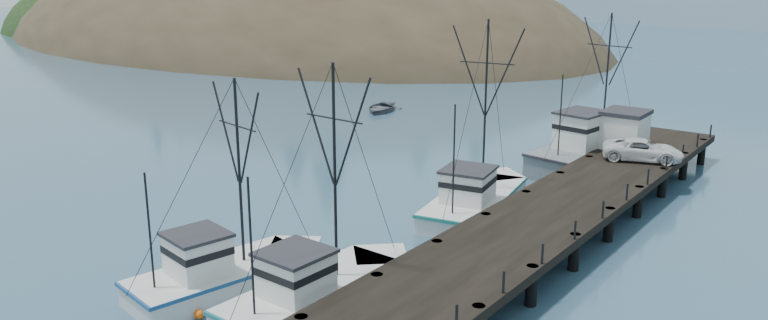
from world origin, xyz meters
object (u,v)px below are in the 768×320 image
Objects in this scene: pier_shed at (625,129)px; motorboat at (381,111)px; trawler_near at (321,291)px; trawler_mid at (227,273)px; pickup_truck at (643,150)px; work_vessel at (592,151)px; pier at (566,204)px; trawler_far at (476,199)px.

pier_shed reaches higher than motorboat.
trawler_mid is at bearing -165.83° from trawler_near.
pier_shed is at bearing 74.50° from trawler_mid.
motorboat is at bearing 123.11° from trawler_near.
pickup_truck is at bearing 77.70° from trawler_near.
trawler_mid is 30.36m from pickup_truck.
trawler_near is 1.08× the size of trawler_mid.
trawler_mid reaches higher than pickup_truck.
work_vessel is at bearing 36.58° from pickup_truck.
pier is 16.74m from trawler_near.
trawler_near is at bearing -107.91° from pier.
work_vessel reaches higher than motorboat.
pier is 36.52m from motorboat.
trawler_mid is 0.87× the size of trawler_far.
trawler_mid is at bearing -80.79° from motorboat.
pier_shed is at bearing 20.80° from pickup_truck.
pier is at bearing 72.09° from trawler_near.
pickup_truck reaches higher than motorboat.
trawler_near is 0.83× the size of work_vessel.
pier is 6.05m from trawler_far.
trawler_near is 30.32m from work_vessel.
pier is at bearing 59.53° from trawler_mid.
trawler_near is at bearing -86.96° from trawler_far.
pier reaches higher than motorboat.
trawler_far is 2.39× the size of motorboat.
trawler_near is at bearing 148.55° from pickup_truck.
work_vessel reaches higher than pier.
trawler_near is at bearing 14.17° from trawler_mid.
pier_shed is 3.57m from pickup_truck.
trawler_far is at bearing -179.88° from pier.
motorboat is (-29.50, 21.46, -1.69)m from pier.
trawler_near reaches higher than pickup_truck.
work_vessel is at bearing 105.65° from pier.
pickup_truck is at bearing -50.05° from pier_shed.
pier_shed is (8.59, 30.98, 2.60)m from trawler_mid.
trawler_mid is 43.22m from motorboat.
motorboat is (-24.36, 37.36, -0.82)m from trawler_near.
pickup_truck is (10.85, 28.29, 1.93)m from trawler_mid.
pier is at bearing -53.50° from motorboat.
trawler_far is 14.54m from work_vessel.
pier_shed is (4.48, 13.84, 2.60)m from trawler_far.
work_vessel reaches higher than trawler_mid.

